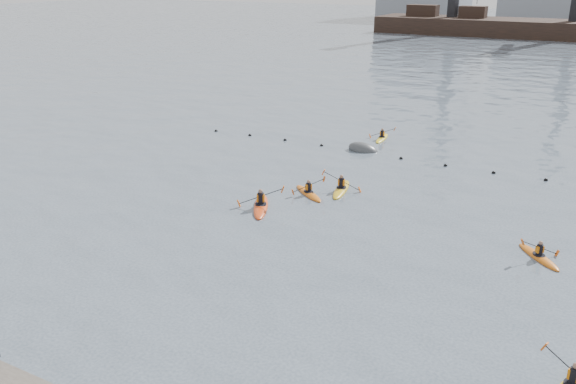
# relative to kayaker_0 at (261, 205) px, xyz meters

# --- Properties ---
(ground) EXTENTS (400.00, 400.00, 0.00)m
(ground) POSITION_rel_kayaker_0_xyz_m (5.55, -10.40, -0.11)
(ground) COLOR #3E495A
(ground) RESTS_ON ground
(float_line) EXTENTS (33.24, 0.73, 0.24)m
(float_line) POSITION_rel_kayaker_0_xyz_m (5.05, 12.13, -0.08)
(float_line) COLOR black
(float_line) RESTS_ON ground
(barge_pier) EXTENTS (72.00, 19.30, 29.50)m
(barge_pier) POSITION_rel_kayaker_0_xyz_m (5.32, 99.59, 1.78)
(barge_pier) COLOR black
(barge_pier) RESTS_ON ground
(kayaker_0) EXTENTS (2.34, 3.54, 1.35)m
(kayaker_0) POSITION_rel_kayaker_0_xyz_m (0.00, 0.00, 0.00)
(kayaker_0) COLOR #DE4314
(kayaker_0) RESTS_ON ground
(kayaker_2) EXTENTS (2.72, 2.30, 1.04)m
(kayaker_2) POSITION_rel_kayaker_0_xyz_m (1.27, 3.02, -0.02)
(kayaker_2) COLOR #D26513
(kayaker_2) RESTS_ON ground
(kayaker_3) EXTENTS (2.27, 3.37, 1.29)m
(kayaker_3) POSITION_rel_kayaker_0_xyz_m (2.61, 4.47, -0.01)
(kayaker_3) COLOR gold
(kayaker_3) RESTS_ON ground
(kayaker_4) EXTENTS (2.30, 2.47, 1.10)m
(kayaker_4) POSITION_rel_kayaker_0_xyz_m (13.68, 0.74, -0.02)
(kayaker_4) COLOR #CC6213
(kayaker_4) RESTS_ON ground
(kayaker_5) EXTENTS (1.99, 2.92, 1.10)m
(kayaker_5) POSITION_rel_kayaker_0_xyz_m (0.62, 16.21, -0.02)
(kayaker_5) COLOR yellow
(kayaker_5) RESTS_ON ground
(mooring_buoy) EXTENTS (2.49, 1.57, 1.51)m
(mooring_buoy) POSITION_rel_kayaker_0_xyz_m (0.60, 12.67, -0.11)
(mooring_buoy) COLOR #3D4043
(mooring_buoy) RESTS_ON ground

